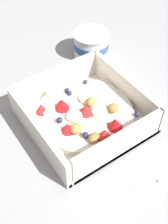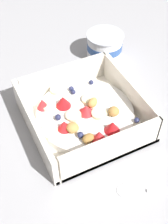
% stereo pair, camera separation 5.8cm
% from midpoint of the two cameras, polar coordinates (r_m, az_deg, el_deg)
% --- Properties ---
extents(ground_plane, '(2.40, 2.40, 0.00)m').
position_cam_midpoint_polar(ground_plane, '(0.62, -3.30, -1.01)').
color(ground_plane, '#9E9EA3').
extents(fruit_bowl, '(0.22, 0.22, 0.07)m').
position_cam_midpoint_polar(fruit_bowl, '(0.59, -2.88, -0.78)').
color(fruit_bowl, white).
rests_on(fruit_bowl, ground).
extents(spoon, '(0.10, 0.16, 0.01)m').
position_cam_midpoint_polar(spoon, '(0.53, 11.40, -13.09)').
color(spoon, silver).
rests_on(spoon, ground).
extents(yogurt_cup, '(0.09, 0.09, 0.07)m').
position_cam_midpoint_polar(yogurt_cup, '(0.75, -0.87, 12.87)').
color(yogurt_cup, white).
rests_on(yogurt_cup, ground).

